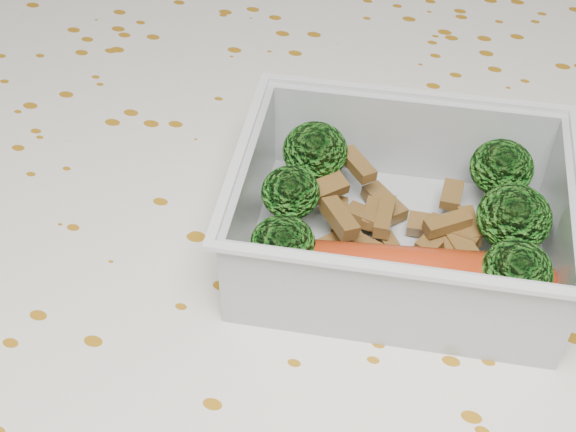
% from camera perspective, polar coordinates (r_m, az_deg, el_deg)
% --- Properties ---
extents(dining_table, '(1.40, 0.90, 0.75)m').
position_cam_1_polar(dining_table, '(0.48, 0.63, -10.14)').
color(dining_table, brown).
rests_on(dining_table, ground).
extents(tablecloth, '(1.46, 0.96, 0.19)m').
position_cam_1_polar(tablecloth, '(0.44, 0.68, -6.43)').
color(tablecloth, white).
rests_on(tablecloth, dining_table).
extents(lunch_container, '(0.18, 0.15, 0.06)m').
position_cam_1_polar(lunch_container, '(0.40, 7.91, -0.71)').
color(lunch_container, silver).
rests_on(lunch_container, tablecloth).
extents(broccoli_florets, '(0.15, 0.12, 0.04)m').
position_cam_1_polar(broccoli_florets, '(0.40, 8.81, 0.70)').
color(broccoli_florets, '#608C3F').
rests_on(broccoli_florets, lunch_container).
extents(meat_pile, '(0.10, 0.07, 0.03)m').
position_cam_1_polar(meat_pile, '(0.41, 7.65, -0.36)').
color(meat_pile, brown).
rests_on(meat_pile, lunch_container).
extents(sausage, '(0.14, 0.06, 0.03)m').
position_cam_1_polar(sausage, '(0.38, 8.09, -4.08)').
color(sausage, '#AB2E10').
rests_on(sausage, lunch_container).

